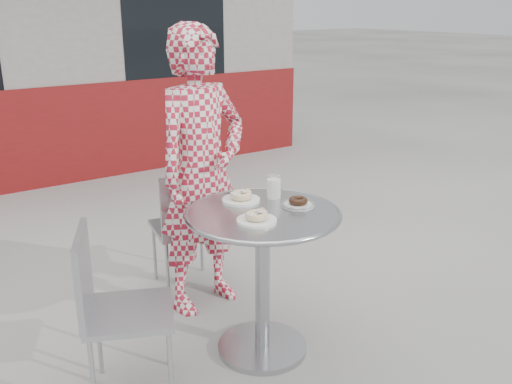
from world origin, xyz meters
TOP-DOWN VIEW (x-y plane):
  - ground at (0.00, 0.00)m, footprint 60.00×60.00m
  - bistro_table at (0.05, 0.02)m, footprint 0.78×0.78m
  - chair_far at (0.05, 0.90)m, footprint 0.45×0.45m
  - chair_left at (-0.66, 0.09)m, footprint 0.52×0.52m
  - seated_person at (0.06, 0.65)m, footprint 0.68×0.51m
  - plate_far at (0.05, 0.22)m, footprint 0.20×0.20m
  - plate_near at (-0.05, -0.07)m, footprint 0.19×0.19m
  - plate_checker at (0.24, -0.01)m, footprint 0.17×0.17m
  - milk_cup at (0.21, 0.16)m, footprint 0.08×0.08m

SIDE VIEW (x-z plane):
  - ground at x=0.00m, z-range 0.00..0.00m
  - chair_far at x=0.05m, z-range -0.16..0.65m
  - chair_left at x=-0.66m, z-range -0.16..0.67m
  - bistro_table at x=0.05m, z-range 0.20..0.99m
  - plate_checker at x=0.24m, z-range 0.78..0.83m
  - plate_near at x=-0.05m, z-range 0.79..0.84m
  - plate_far at x=0.05m, z-range 0.79..0.84m
  - seated_person at x=0.06m, z-range 0.00..1.68m
  - milk_cup at x=0.21m, z-range 0.79..0.91m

